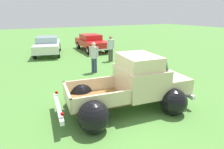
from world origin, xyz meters
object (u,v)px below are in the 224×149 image
(spectator_1, at_px, (111,47))
(show_car_0, at_px, (48,45))
(spectator_0, at_px, (94,56))
(show_car_1, at_px, (91,42))
(vintage_pickup_truck, at_px, (134,87))

(spectator_1, bearing_deg, show_car_0, 80.99)
(spectator_0, height_order, spectator_1, spectator_1)
(show_car_1, bearing_deg, spectator_0, -18.91)
(vintage_pickup_truck, relative_size, show_car_0, 1.02)
(spectator_0, bearing_deg, show_car_0, 56.46)
(show_car_1, bearing_deg, spectator_1, -2.25)
(vintage_pickup_truck, relative_size, spectator_1, 2.71)
(spectator_1, bearing_deg, show_car_1, 39.15)
(show_car_0, relative_size, spectator_1, 2.66)
(vintage_pickup_truck, distance_m, spectator_1, 6.96)
(show_car_0, bearing_deg, spectator_0, 26.81)
(vintage_pickup_truck, distance_m, show_car_0, 11.02)
(show_car_1, xyz_separation_m, spectator_1, (-0.30, -4.35, 0.24))
(show_car_0, bearing_deg, show_car_1, 102.62)
(spectator_1, bearing_deg, spectator_0, 176.37)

